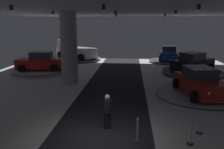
# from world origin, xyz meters

# --- Properties ---
(ground) EXTENTS (24.00, 44.00, 0.06)m
(ground) POSITION_xyz_m (0.00, 0.00, -0.02)
(ground) COLOR silver
(column_left) EXTENTS (1.26, 1.26, 5.50)m
(column_left) POSITION_xyz_m (-3.53, 8.79, 2.75)
(column_left) COLOR #ADADB2
(column_left) RESTS_ON ground
(display_platform_deep_left) EXTENTS (6.03, 6.03, 0.25)m
(display_platform_deep_left) POSITION_xyz_m (-5.76, 20.27, 0.14)
(display_platform_deep_left) COLOR #333338
(display_platform_deep_left) RESTS_ON ground
(pickup_truck_deep_left) EXTENTS (5.61, 4.63, 2.30)m
(pickup_truck_deep_left) POSITION_xyz_m (-6.04, 20.44, 1.18)
(pickup_truck_deep_left) COLOR silver
(pickup_truck_deep_left) RESTS_ON display_platform_deep_left
(display_platform_deep_right) EXTENTS (4.78, 4.78, 0.22)m
(display_platform_deep_right) POSITION_xyz_m (5.72, 19.78, 0.13)
(display_platform_deep_right) COLOR #333338
(display_platform_deep_right) RESTS_ON ground
(display_car_deep_right) EXTENTS (2.72, 4.42, 1.71)m
(display_car_deep_right) POSITION_xyz_m (5.72, 19.81, 0.99)
(display_car_deep_right) COLOR navy
(display_car_deep_right) RESTS_ON display_platform_deep_right
(display_platform_mid_right) EXTENTS (5.39, 5.39, 0.23)m
(display_platform_mid_right) POSITION_xyz_m (5.52, 5.94, 0.13)
(display_platform_mid_right) COLOR #B7B7BC
(display_platform_mid_right) RESTS_ON ground
(display_car_mid_right) EXTENTS (2.81, 4.45, 1.71)m
(display_car_mid_right) POSITION_xyz_m (5.51, 5.97, 0.99)
(display_car_mid_right) COLOR maroon
(display_car_mid_right) RESTS_ON display_platform_mid_right
(display_platform_far_right) EXTENTS (5.57, 5.57, 0.32)m
(display_platform_far_right) POSITION_xyz_m (6.85, 12.99, 0.18)
(display_platform_far_right) COLOR #333338
(display_platform_far_right) RESTS_ON ground
(display_car_far_right) EXTENTS (4.38, 4.08, 1.71)m
(display_car_far_right) POSITION_xyz_m (6.83, 12.97, 1.09)
(display_car_far_right) COLOR black
(display_car_far_right) RESTS_ON display_platform_far_right
(display_platform_far_left) EXTENTS (5.48, 5.48, 0.30)m
(display_platform_far_left) POSITION_xyz_m (-7.37, 12.32, 0.17)
(display_platform_far_left) COLOR #B7B7BC
(display_platform_far_left) RESTS_ON ground
(display_car_far_left) EXTENTS (4.42, 2.71, 1.71)m
(display_car_far_left) POSITION_xyz_m (-7.33, 12.32, 1.07)
(display_car_far_left) COLOR red
(display_car_far_left) RESTS_ON display_platform_far_left
(visitor_walking_near) EXTENTS (0.32, 0.32, 1.59)m
(visitor_walking_near) POSITION_xyz_m (0.22, 1.12, 0.91)
(visitor_walking_near) COLOR black
(visitor_walking_near) RESTS_ON ground
(stanchion_a) EXTENTS (0.28, 0.28, 1.01)m
(stanchion_a) POSITION_xyz_m (3.57, 0.03, 0.37)
(stanchion_a) COLOR #333338
(stanchion_a) RESTS_ON ground
(stanchion_b) EXTENTS (0.28, 0.28, 1.01)m
(stanchion_b) POSITION_xyz_m (4.19, 0.99, 0.37)
(stanchion_b) COLOR #333338
(stanchion_b) RESTS_ON ground
(stanchion_c) EXTENTS (0.28, 0.28, 1.01)m
(stanchion_c) POSITION_xyz_m (1.52, 0.08, 0.37)
(stanchion_c) COLOR #333338
(stanchion_c) RESTS_ON ground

